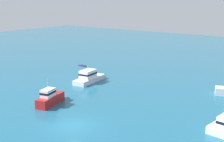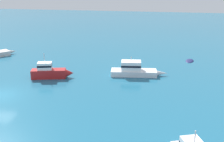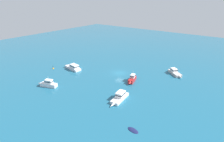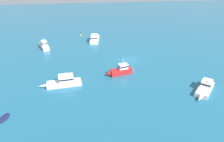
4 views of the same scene
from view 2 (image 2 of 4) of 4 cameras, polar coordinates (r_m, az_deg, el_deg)
ground_plane at (r=34.51m, az=-20.18°, el=-4.31°), size 160.00×160.00×0.00m
cabin_cruiser at (r=38.69m, az=4.16°, el=0.22°), size 7.28×2.62×2.48m
launch at (r=38.40m, az=-11.48°, el=-0.14°), size 5.31×2.46×3.16m
dinghy at (r=46.65m, az=14.35°, el=1.83°), size 1.58×2.53×0.31m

